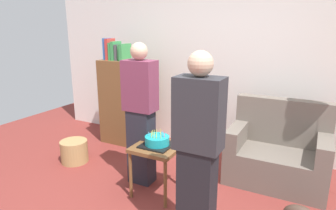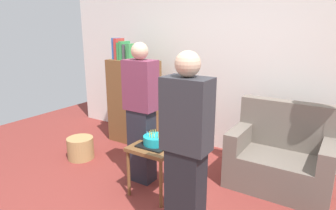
{
  "view_description": "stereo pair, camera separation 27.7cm",
  "coord_description": "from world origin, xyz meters",
  "px_view_note": "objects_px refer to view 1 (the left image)",
  "views": [
    {
      "loc": [
        1.19,
        -2.05,
        1.79
      ],
      "look_at": [
        -0.26,
        0.72,
        0.95
      ],
      "focal_mm": 31.37,
      "sensor_mm": 36.0,
      "label": 1
    },
    {
      "loc": [
        1.43,
        -1.92,
        1.79
      ],
      "look_at": [
        -0.26,
        0.72,
        0.95
      ],
      "focal_mm": 31.37,
      "sensor_mm": 36.0,
      "label": 2
    }
  ],
  "objects_px": {
    "couch": "(277,154)",
    "bookshelf": "(126,101)",
    "person_blowing_candles": "(141,114)",
    "side_table": "(157,153)",
    "wicker_basket": "(74,151)",
    "birthday_cake": "(157,141)",
    "person_holding_cake": "(198,154)"
  },
  "relations": [
    {
      "from": "couch",
      "to": "bookshelf",
      "type": "distance_m",
      "value": 2.3
    },
    {
      "from": "bookshelf",
      "to": "couch",
      "type": "bearing_deg",
      "value": -3.81
    },
    {
      "from": "bookshelf",
      "to": "person_blowing_candles",
      "type": "distance_m",
      "value": 1.26
    },
    {
      "from": "side_table",
      "to": "wicker_basket",
      "type": "relative_size",
      "value": 1.56
    },
    {
      "from": "bookshelf",
      "to": "side_table",
      "type": "relative_size",
      "value": 2.89
    },
    {
      "from": "side_table",
      "to": "wicker_basket",
      "type": "xyz_separation_m",
      "value": [
        -1.38,
        0.15,
        -0.33
      ]
    },
    {
      "from": "birthday_cake",
      "to": "person_blowing_candles",
      "type": "bearing_deg",
      "value": 154.78
    },
    {
      "from": "couch",
      "to": "person_holding_cake",
      "type": "relative_size",
      "value": 0.67
    },
    {
      "from": "bookshelf",
      "to": "person_holding_cake",
      "type": "xyz_separation_m",
      "value": [
        1.83,
        -1.6,
        0.15
      ]
    },
    {
      "from": "bookshelf",
      "to": "person_blowing_candles",
      "type": "xyz_separation_m",
      "value": [
        0.86,
        -0.91,
        0.15
      ]
    },
    {
      "from": "wicker_basket",
      "to": "person_blowing_candles",
      "type": "bearing_deg",
      "value": -0.55
    },
    {
      "from": "couch",
      "to": "wicker_basket",
      "type": "height_order",
      "value": "couch"
    },
    {
      "from": "couch",
      "to": "birthday_cake",
      "type": "distance_m",
      "value": 1.46
    },
    {
      "from": "side_table",
      "to": "person_blowing_candles",
      "type": "relative_size",
      "value": 0.34
    },
    {
      "from": "birthday_cake",
      "to": "couch",
      "type": "bearing_deg",
      "value": 38.66
    },
    {
      "from": "couch",
      "to": "side_table",
      "type": "height_order",
      "value": "couch"
    },
    {
      "from": "person_blowing_candles",
      "to": "wicker_basket",
      "type": "xyz_separation_m",
      "value": [
        -1.09,
        0.01,
        -0.68
      ]
    },
    {
      "from": "person_holding_cake",
      "to": "couch",
      "type": "bearing_deg",
      "value": -95.27
    },
    {
      "from": "couch",
      "to": "person_holding_cake",
      "type": "bearing_deg",
      "value": -106.64
    },
    {
      "from": "side_table",
      "to": "person_holding_cake",
      "type": "xyz_separation_m",
      "value": [
        0.68,
        -0.56,
        0.36
      ]
    },
    {
      "from": "person_blowing_candles",
      "to": "person_holding_cake",
      "type": "bearing_deg",
      "value": -44.13
    },
    {
      "from": "person_blowing_candles",
      "to": "wicker_basket",
      "type": "bearing_deg",
      "value": 170.83
    },
    {
      "from": "person_blowing_candles",
      "to": "couch",
      "type": "bearing_deg",
      "value": 19.68
    },
    {
      "from": "couch",
      "to": "side_table",
      "type": "xyz_separation_m",
      "value": [
        -1.12,
        -0.9,
        0.14
      ]
    },
    {
      "from": "couch",
      "to": "birthday_cake",
      "type": "relative_size",
      "value": 3.44
    },
    {
      "from": "bookshelf",
      "to": "side_table",
      "type": "distance_m",
      "value": 1.57
    },
    {
      "from": "side_table",
      "to": "person_blowing_candles",
      "type": "bearing_deg",
      "value": 154.78
    },
    {
      "from": "couch",
      "to": "wicker_basket",
      "type": "bearing_deg",
      "value": -163.36
    },
    {
      "from": "couch",
      "to": "bookshelf",
      "type": "bearing_deg",
      "value": 176.19
    },
    {
      "from": "person_holding_cake",
      "to": "wicker_basket",
      "type": "bearing_deg",
      "value": -7.47
    },
    {
      "from": "birthday_cake",
      "to": "person_holding_cake",
      "type": "distance_m",
      "value": 0.91
    },
    {
      "from": "side_table",
      "to": "bookshelf",
      "type": "bearing_deg",
      "value": 137.64
    }
  ]
}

